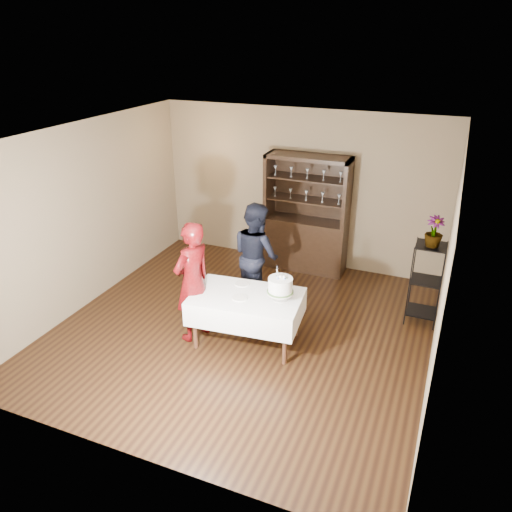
# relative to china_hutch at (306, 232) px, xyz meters

# --- Properties ---
(floor) EXTENTS (5.00, 5.00, 0.00)m
(floor) POSITION_rel_china_hutch_xyz_m (-0.20, -2.25, -0.66)
(floor) COLOR black
(floor) RESTS_ON ground
(ceiling) EXTENTS (5.00, 5.00, 0.00)m
(ceiling) POSITION_rel_china_hutch_xyz_m (-0.20, -2.25, 2.04)
(ceiling) COLOR white
(ceiling) RESTS_ON back_wall
(back_wall) EXTENTS (5.00, 0.02, 2.70)m
(back_wall) POSITION_rel_china_hutch_xyz_m (-0.20, 0.25, 0.69)
(back_wall) COLOR brown
(back_wall) RESTS_ON floor
(wall_left) EXTENTS (0.02, 5.00, 2.70)m
(wall_left) POSITION_rel_china_hutch_xyz_m (-2.70, -2.25, 0.69)
(wall_left) COLOR brown
(wall_left) RESTS_ON floor
(wall_right) EXTENTS (0.02, 5.00, 2.70)m
(wall_right) POSITION_rel_china_hutch_xyz_m (2.30, -2.25, 0.69)
(wall_right) COLOR brown
(wall_right) RESTS_ON floor
(china_hutch) EXTENTS (1.40, 0.48, 2.00)m
(china_hutch) POSITION_rel_china_hutch_xyz_m (0.00, 0.00, 0.00)
(china_hutch) COLOR black
(china_hutch) RESTS_ON floor
(plant_etagere) EXTENTS (0.42, 0.42, 1.20)m
(plant_etagere) POSITION_rel_china_hutch_xyz_m (2.08, -1.05, -0.01)
(plant_etagere) COLOR black
(plant_etagere) RESTS_ON floor
(cake_table) EXTENTS (1.50, 1.01, 0.71)m
(cake_table) POSITION_rel_china_hutch_xyz_m (-0.03, -2.50, -0.12)
(cake_table) COLOR white
(cake_table) RESTS_ON floor
(woman) EXTENTS (0.56, 0.70, 1.67)m
(woman) POSITION_rel_china_hutch_xyz_m (-0.74, -2.64, 0.17)
(woman) COLOR #380507
(woman) RESTS_ON floor
(man) EXTENTS (0.99, 0.94, 1.61)m
(man) POSITION_rel_china_hutch_xyz_m (-0.32, -1.48, 0.14)
(man) COLOR black
(man) RESTS_ON floor
(cake) EXTENTS (0.41, 0.41, 0.48)m
(cake) POSITION_rel_china_hutch_xyz_m (0.41, -2.43, 0.24)
(cake) COLOR white
(cake) RESTS_ON cake_table
(plate_near) EXTENTS (0.24, 0.24, 0.01)m
(plate_near) POSITION_rel_china_hutch_xyz_m (-0.08, -2.60, 0.05)
(plate_near) COLOR white
(plate_near) RESTS_ON cake_table
(plate_far) EXTENTS (0.26, 0.26, 0.01)m
(plate_far) POSITION_rel_china_hutch_xyz_m (-0.20, -2.24, 0.05)
(plate_far) COLOR white
(plate_far) RESTS_ON cake_table
(potted_plant) EXTENTS (0.30, 0.30, 0.42)m
(potted_plant) POSITION_rel_china_hutch_xyz_m (2.09, -1.09, 0.73)
(potted_plant) COLOR #3D602D
(potted_plant) RESTS_ON plant_etagere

